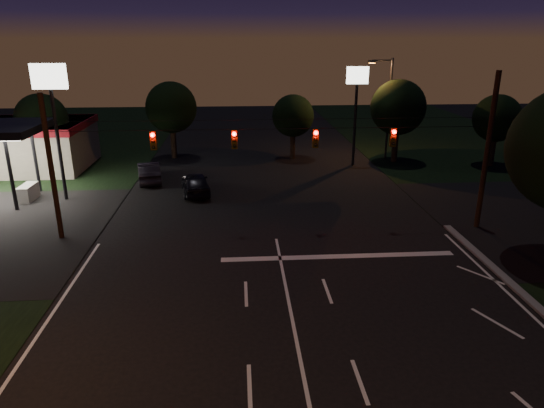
{
  "coord_description": "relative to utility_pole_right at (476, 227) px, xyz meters",
  "views": [
    {
      "loc": [
        -1.97,
        -10.84,
        10.61
      ],
      "look_at": [
        -0.43,
        11.3,
        3.0
      ],
      "focal_mm": 32.0,
      "sensor_mm": 36.0,
      "label": 1
    }
  ],
  "objects": [
    {
      "name": "stop_bar",
      "position": [
        -9.0,
        -3.5,
        0.01
      ],
      "size": [
        12.0,
        0.5,
        0.01
      ],
      "primitive_type": "cube",
      "color": "silver",
      "rests_on": "ground"
    },
    {
      "name": "utility_pole_right",
      "position": [
        0.0,
        0.0,
        0.0
      ],
      "size": [
        0.3,
        0.3,
        9.0
      ],
      "primitive_type": "cylinder",
      "color": "black",
      "rests_on": "ground"
    },
    {
      "name": "utility_pole_left",
      "position": [
        -24.0,
        0.0,
        0.0
      ],
      "size": [
        0.28,
        0.28,
        8.0
      ],
      "primitive_type": "cylinder",
      "color": "black",
      "rests_on": "ground"
    },
    {
      "name": "signal_span",
      "position": [
        -12.0,
        -0.04,
        5.5
      ],
      "size": [
        24.0,
        0.4,
        1.56
      ],
      "color": "black",
      "rests_on": "ground"
    },
    {
      "name": "pole_sign_left_near",
      "position": [
        -26.0,
        7.0,
        6.98
      ],
      "size": [
        2.2,
        0.3,
        9.1
      ],
      "color": "black",
      "rests_on": "ground"
    },
    {
      "name": "pole_sign_right",
      "position": [
        -4.0,
        15.0,
        6.24
      ],
      "size": [
        1.8,
        0.3,
        8.4
      ],
      "color": "black",
      "rests_on": "ground"
    },
    {
      "name": "street_light_right_far",
      "position": [
        -0.76,
        17.0,
        5.24
      ],
      "size": [
        2.2,
        0.35,
        9.0
      ],
      "color": "black",
      "rests_on": "ground"
    },
    {
      "name": "tree_far_a",
      "position": [
        -29.98,
        15.12,
        4.26
      ],
      "size": [
        4.2,
        4.2,
        6.42
      ],
      "color": "black",
      "rests_on": "ground"
    },
    {
      "name": "tree_far_b",
      "position": [
        -19.98,
        19.13,
        4.61
      ],
      "size": [
        4.6,
        4.6,
        6.98
      ],
      "color": "black",
      "rests_on": "ground"
    },
    {
      "name": "tree_far_c",
      "position": [
        -8.98,
        18.1,
        3.9
      ],
      "size": [
        3.8,
        3.8,
        5.86
      ],
      "color": "black",
      "rests_on": "ground"
    },
    {
      "name": "tree_far_d",
      "position": [
        0.02,
        16.13,
        4.83
      ],
      "size": [
        4.8,
        4.8,
        7.3
      ],
      "color": "black",
      "rests_on": "ground"
    },
    {
      "name": "tree_far_e",
      "position": [
        8.02,
        14.11,
        4.11
      ],
      "size": [
        4.0,
        4.0,
        6.18
      ],
      "color": "black",
      "rests_on": "ground"
    },
    {
      "name": "car_oncoming_a",
      "position": [
        -17.13,
        7.71,
        0.78
      ],
      "size": [
        2.6,
        4.84,
        1.56
      ],
      "primitive_type": "imported",
      "rotation": [
        0.0,
        0.0,
        3.31
      ],
      "color": "black",
      "rests_on": "ground"
    },
    {
      "name": "car_oncoming_b",
      "position": [
        -21.0,
        11.18,
        0.77
      ],
      "size": [
        2.58,
        4.9,
        1.53
      ],
      "primitive_type": "imported",
      "rotation": [
        0.0,
        0.0,
        3.36
      ],
      "color": "black",
      "rests_on": "ground"
    }
  ]
}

